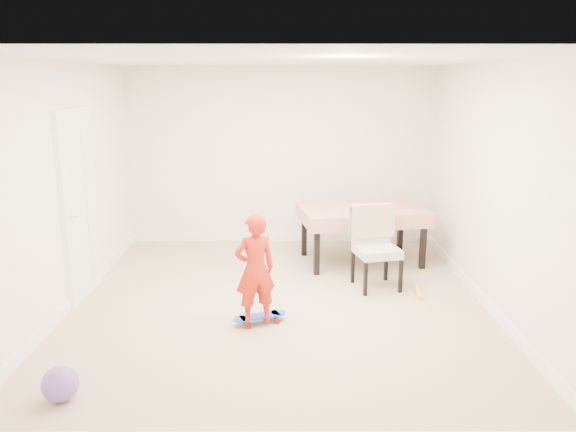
{
  "coord_description": "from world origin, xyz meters",
  "views": [
    {
      "loc": [
        0.08,
        -5.78,
        2.41
      ],
      "look_at": [
        0.1,
        0.2,
        0.95
      ],
      "focal_mm": 35.0,
      "sensor_mm": 36.0,
      "label": 1
    }
  ],
  "objects_px": {
    "dining_table": "(361,235)",
    "balloon": "(60,384)",
    "skateboard": "(260,319)",
    "dining_chair": "(377,248)",
    "child": "(255,273)"
  },
  "relations": [
    {
      "from": "dining_table",
      "to": "balloon",
      "type": "distance_m",
      "value": 4.37
    },
    {
      "from": "skateboard",
      "to": "balloon",
      "type": "height_order",
      "value": "balloon"
    },
    {
      "from": "dining_chair",
      "to": "child",
      "type": "height_order",
      "value": "child"
    },
    {
      "from": "dining_table",
      "to": "balloon",
      "type": "relative_size",
      "value": 5.72
    },
    {
      "from": "skateboard",
      "to": "child",
      "type": "relative_size",
      "value": 0.5
    },
    {
      "from": "dining_chair",
      "to": "balloon",
      "type": "height_order",
      "value": "dining_chair"
    },
    {
      "from": "dining_chair",
      "to": "child",
      "type": "relative_size",
      "value": 0.86
    },
    {
      "from": "dining_table",
      "to": "balloon",
      "type": "xyz_separation_m",
      "value": [
        -2.74,
        -3.4,
        -0.24
      ]
    },
    {
      "from": "dining_table",
      "to": "dining_chair",
      "type": "bearing_deg",
      "value": -96.41
    },
    {
      "from": "dining_chair",
      "to": "balloon",
      "type": "relative_size",
      "value": 3.47
    },
    {
      "from": "dining_table",
      "to": "skateboard",
      "type": "relative_size",
      "value": 2.87
    },
    {
      "from": "balloon",
      "to": "dining_table",
      "type": "bearing_deg",
      "value": 51.06
    },
    {
      "from": "dining_chair",
      "to": "balloon",
      "type": "distance_m",
      "value": 3.71
    },
    {
      "from": "child",
      "to": "balloon",
      "type": "relative_size",
      "value": 4.01
    },
    {
      "from": "dining_chair",
      "to": "balloon",
      "type": "bearing_deg",
      "value": -152.13
    }
  ]
}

